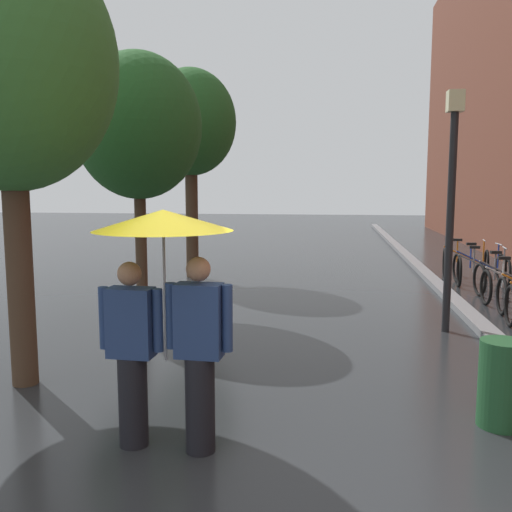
# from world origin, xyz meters

# --- Properties ---
(ground_plane) EXTENTS (80.00, 80.00, 0.00)m
(ground_plane) POSITION_xyz_m (0.00, 0.00, 0.00)
(ground_plane) COLOR #26282B
(kerb_strip) EXTENTS (0.30, 36.00, 0.12)m
(kerb_strip) POSITION_xyz_m (3.20, 10.00, 0.06)
(kerb_strip) COLOR slate
(kerb_strip) RESTS_ON ground
(street_tree_0) EXTENTS (2.37, 2.37, 5.09)m
(street_tree_0) POSITION_xyz_m (-2.78, 1.80, 3.63)
(street_tree_0) COLOR #473323
(street_tree_0) RESTS_ON ground
(street_tree_1) EXTENTS (2.31, 2.31, 4.70)m
(street_tree_1) POSITION_xyz_m (-2.73, 5.79, 3.37)
(street_tree_1) COLOR #473323
(street_tree_1) RESTS_ON ground
(street_tree_2) EXTENTS (2.25, 2.25, 5.17)m
(street_tree_2) POSITION_xyz_m (-2.71, 9.57, 3.81)
(street_tree_2) COLOR #473323
(street_tree_2) RESTS_ON ground
(parked_bicycle_5) EXTENTS (1.14, 0.80, 0.96)m
(parked_bicycle_5) POSITION_xyz_m (4.39, 8.00, 0.38)
(parked_bicycle_5) COLOR black
(parked_bicycle_5) RESTS_ON ground
(parked_bicycle_6) EXTENTS (1.15, 0.82, 0.96)m
(parked_bicycle_6) POSITION_xyz_m (4.19, 8.90, 0.38)
(parked_bicycle_6) COLOR black
(parked_bicycle_6) RESTS_ON ground
(parked_bicycle_7) EXTENTS (1.10, 0.73, 0.96)m
(parked_bicycle_7) POSITION_xyz_m (4.29, 9.66, 0.38)
(parked_bicycle_7) COLOR black
(parked_bicycle_7) RESTS_ON ground
(parked_bicycle_8) EXTENTS (1.17, 0.85, 0.96)m
(parked_bicycle_8) POSITION_xyz_m (4.19, 10.61, 0.38)
(parked_bicycle_8) COLOR black
(parked_bicycle_8) RESTS_ON ground
(couple_under_umbrella) EXTENTS (1.21, 1.20, 2.12)m
(couple_under_umbrella) POSITION_xyz_m (-0.66, 0.47, 1.45)
(couple_under_umbrella) COLOR black
(couple_under_umbrella) RESTS_ON ground
(street_lamp_post) EXTENTS (0.24, 0.24, 3.75)m
(street_lamp_post) POSITION_xyz_m (2.60, 4.90, 2.22)
(street_lamp_post) COLOR black
(street_lamp_post) RESTS_ON ground
(litter_bin) EXTENTS (0.44, 0.44, 0.85)m
(litter_bin) POSITION_xyz_m (2.41, 1.33, 0.42)
(litter_bin) COLOR #1E4C28
(litter_bin) RESTS_ON ground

